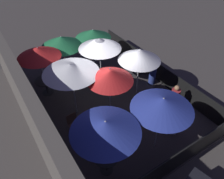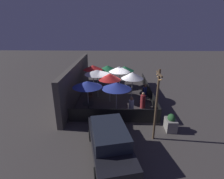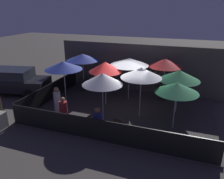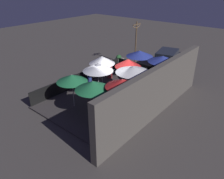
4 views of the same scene
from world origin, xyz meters
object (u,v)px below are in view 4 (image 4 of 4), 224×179
at_px(patio_chair_0, 148,92).
at_px(parked_car_0, 167,59).
at_px(patio_umbrella_6, 128,63).
at_px(planter_box, 119,61).
at_px(light_post, 136,42).
at_px(dining_table_1, 160,80).
at_px(patron_2, 89,77).
at_px(patio_umbrella_4, 72,78).
at_px(patio_umbrella_1, 163,59).
at_px(dining_table_0, 122,109).
at_px(patio_umbrella_5, 98,67).
at_px(patron_0, 127,70).
at_px(patio_umbrella_2, 133,69).
at_px(patio_umbrella_3, 93,85).
at_px(patio_umbrella_8, 102,60).
at_px(patio_chair_1, 80,81).
at_px(patio_umbrella_7, 140,53).
at_px(patron_1, 110,71).
at_px(patio_umbrella_0, 122,83).

distance_m(patio_chair_0, parked_car_0, 6.49).
bearing_deg(patio_umbrella_6, planter_box, -135.54).
xyz_separation_m(planter_box, light_post, (-0.90, 1.21, 1.78)).
height_order(dining_table_1, patron_2, patron_2).
height_order(patio_umbrella_4, planter_box, patio_umbrella_4).
height_order(patio_umbrella_1, dining_table_0, patio_umbrella_1).
distance_m(patio_umbrella_5, dining_table_0, 3.09).
bearing_deg(light_post, patio_chair_0, 41.97).
height_order(patron_0, patron_2, patron_0).
relative_size(patio_umbrella_5, planter_box, 2.29).
bearing_deg(planter_box, patio_umbrella_2, 45.21).
height_order(patio_umbrella_4, dining_table_1, patio_umbrella_4).
relative_size(patio_umbrella_3, patio_umbrella_8, 0.93).
height_order(patio_chair_0, patio_chair_1, patio_chair_1).
relative_size(patio_umbrella_3, patron_0, 1.71).
relative_size(patio_umbrella_3, patio_umbrella_7, 0.93).
relative_size(patio_umbrella_5, patio_chair_0, 2.63).
distance_m(patio_umbrella_6, patron_1, 3.19).
bearing_deg(patio_umbrella_2, parked_car_0, -169.83).
xyz_separation_m(patron_1, light_post, (-3.71, -0.10, 1.58)).
distance_m(patio_umbrella_7, light_post, 3.36).
height_order(patio_umbrella_5, patio_umbrella_8, patio_umbrella_5).
relative_size(patio_umbrella_6, patron_2, 1.95).
bearing_deg(patio_umbrella_2, patio_umbrella_3, -15.07).
distance_m(patio_umbrella_3, patron_0, 6.26).
bearing_deg(patio_umbrella_3, patio_umbrella_6, -174.52).
xyz_separation_m(patio_umbrella_2, patio_umbrella_6, (-0.99, -1.10, -0.10)).
height_order(patron_1, patron_2, patron_1).
bearing_deg(patio_umbrella_1, light_post, -123.98).
relative_size(patio_umbrella_4, light_post, 0.52).
xyz_separation_m(patio_chair_0, parked_car_0, (-6.22, -1.87, 0.21)).
xyz_separation_m(patio_umbrella_2, patio_chair_1, (0.75, -4.06, -1.71)).
bearing_deg(patio_umbrella_0, patio_umbrella_6, -149.36).
bearing_deg(patio_umbrella_0, patio_chair_0, -179.21).
relative_size(patio_umbrella_7, dining_table_0, 2.51).
distance_m(patio_umbrella_5, patio_umbrella_6, 2.23).
xyz_separation_m(patio_umbrella_0, patio_umbrella_3, (0.85, -1.35, -0.24)).
relative_size(patio_umbrella_1, patron_2, 1.95).
bearing_deg(parked_car_0, patio_umbrella_1, 8.73).
xyz_separation_m(patio_chair_1, patron_1, (-2.85, 0.43, 0.03)).
height_order(patio_chair_1, parked_car_0, parked_car_0).
height_order(dining_table_0, patron_2, patron_2).
bearing_deg(patio_umbrella_3, dining_table_0, 122.43).
bearing_deg(patron_1, patio_umbrella_4, -25.19).
xyz_separation_m(light_post, parked_car_0, (-1.43, 2.44, -1.42)).
bearing_deg(patio_umbrella_1, patio_umbrella_8, -51.34).
distance_m(dining_table_1, patio_chair_1, 5.83).
distance_m(patio_umbrella_5, patron_2, 3.04).
distance_m(patio_umbrella_2, patio_umbrella_4, 3.70).
bearing_deg(light_post, patio_umbrella_0, 29.44).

